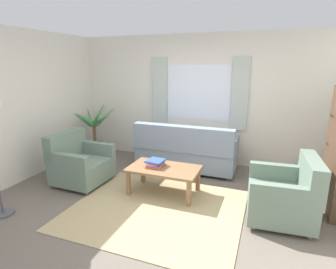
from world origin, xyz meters
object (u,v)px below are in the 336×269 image
Objects in this scene: couch at (186,151)px; armchair_left at (80,163)px; book_stack_on_table at (155,163)px; potted_plant at (95,134)px; armchair_right at (286,195)px; coffee_table at (164,171)px.

couch is 1.97m from armchair_left.
book_stack_on_table is at bearing -82.87° from armchair_left.
couch is 1.13m from book_stack_on_table.
potted_plant reaches higher than armchair_left.
armchair_right is 0.81× the size of coffee_table.
coffee_table is 0.93× the size of potted_plant.
coffee_table is 2.42m from potted_plant.
armchair_left is 0.74× the size of potted_plant.
couch is 1.61× the size of potted_plant.
coffee_table is at bearing -83.77° from armchair_left.
couch is 5.83× the size of book_stack_on_table.
armchair_left reaches higher than coffee_table.
book_stack_on_table is 2.29m from potted_plant.
armchair_left is 1.52m from coffee_table.
book_stack_on_table is at bearing -30.62° from potted_plant.
potted_plant is at bearing 149.38° from book_stack_on_table.
armchair_right reaches higher than book_stack_on_table.
armchair_left is at bearing -175.40° from coffee_table.
coffee_table is 0.18m from book_stack_on_table.
couch is at bearing -129.97° from armchair_right.
armchair_left is at bearing -65.11° from potted_plant.
couch is 2.16× the size of armchair_left.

